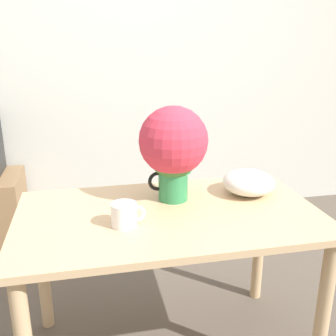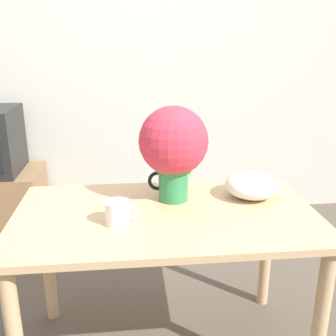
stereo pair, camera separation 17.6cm
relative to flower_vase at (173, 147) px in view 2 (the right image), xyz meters
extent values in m
cube|color=silver|center=(-0.06, 1.51, 0.32)|extent=(8.00, 0.05, 2.60)
cube|color=tan|center=(-0.05, -0.14, -0.26)|extent=(1.29, 0.74, 0.03)
cylinder|color=tan|center=(0.54, -0.45, -0.63)|extent=(0.06, 0.06, 0.70)
cylinder|color=tan|center=(-0.63, 0.17, -0.63)|extent=(0.06, 0.06, 0.70)
cylinder|color=tan|center=(0.54, 0.17, -0.63)|extent=(0.06, 0.06, 0.70)
cylinder|color=#2D844C|center=(0.00, 0.00, -0.16)|extent=(0.14, 0.14, 0.17)
cone|color=#2D844C|center=(0.06, 0.00, -0.10)|extent=(0.05, 0.05, 0.04)
torus|color=black|center=(-0.07, 0.00, -0.16)|extent=(0.09, 0.02, 0.09)
sphere|color=#3D7033|center=(0.00, 0.00, -0.03)|extent=(0.23, 0.23, 0.23)
sphere|color=#CC3347|center=(0.00, 0.00, 0.03)|extent=(0.31, 0.31, 0.31)
cylinder|color=white|center=(-0.25, -0.23, -0.20)|extent=(0.10, 0.10, 0.10)
torus|color=white|center=(-0.20, -0.23, -0.20)|extent=(0.07, 0.01, 0.07)
ellipsoid|color=silver|center=(0.37, -0.01, -0.19)|extent=(0.25, 0.25, 0.11)
camera|label=1|loc=(-0.38, -1.64, 0.46)|focal=42.00mm
camera|label=2|loc=(-0.20, -1.67, 0.46)|focal=42.00mm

